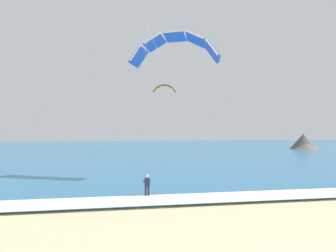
{
  "coord_description": "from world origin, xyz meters",
  "views": [
    {
      "loc": [
        -7.1,
        -7.82,
        4.64
      ],
      "look_at": [
        -3.24,
        14.03,
        5.06
      ],
      "focal_mm": 31.28,
      "sensor_mm": 36.0,
      "label": 1
    }
  ],
  "objects_px": {
    "surfboard": "(147,199)",
    "kite_primary": "(175,45)",
    "kitesurfer": "(147,185)",
    "kite_distant": "(165,87)"
  },
  "relations": [
    {
      "from": "surfboard",
      "to": "kite_primary",
      "type": "height_order",
      "value": "kite_primary"
    },
    {
      "from": "kite_primary",
      "to": "kitesurfer",
      "type": "bearing_deg",
      "value": -114.87
    },
    {
      "from": "kitesurfer",
      "to": "kite_distant",
      "type": "relative_size",
      "value": 0.33
    },
    {
      "from": "kitesurfer",
      "to": "kite_primary",
      "type": "relative_size",
      "value": 0.13
    },
    {
      "from": "kitesurfer",
      "to": "kite_primary",
      "type": "height_order",
      "value": "kite_primary"
    },
    {
      "from": "kite_primary",
      "to": "kite_distant",
      "type": "bearing_deg",
      "value": 82.34
    },
    {
      "from": "surfboard",
      "to": "kite_distant",
      "type": "relative_size",
      "value": 0.28
    },
    {
      "from": "kite_primary",
      "to": "kite_distant",
      "type": "xyz_separation_m",
      "value": [
        4.44,
        32.98,
        1.01
      ]
    },
    {
      "from": "kite_primary",
      "to": "kite_distant",
      "type": "height_order",
      "value": "kite_distant"
    },
    {
      "from": "kitesurfer",
      "to": "surfboard",
      "type": "bearing_deg",
      "value": -88.87
    }
  ]
}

